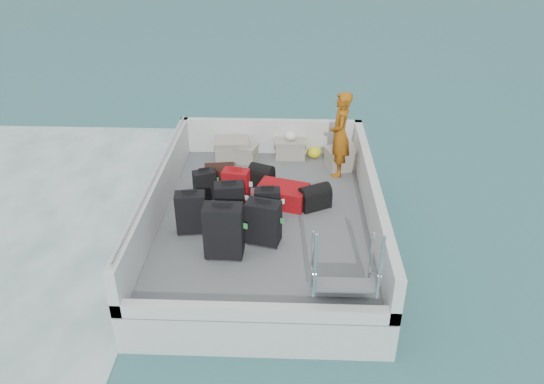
# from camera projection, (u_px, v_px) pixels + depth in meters

# --- Properties ---
(ground) EXTENTS (160.00, 160.00, 0.00)m
(ground) POSITION_uv_depth(u_px,v_px,m) (265.00, 246.00, 9.05)
(ground) COLOR #174953
(ground) RESTS_ON ground
(ferry_hull) EXTENTS (3.60, 5.00, 0.60)m
(ferry_hull) POSITION_uv_depth(u_px,v_px,m) (265.00, 231.00, 8.90)
(ferry_hull) COLOR silver
(ferry_hull) RESTS_ON ground
(deck) EXTENTS (3.30, 4.70, 0.02)m
(deck) POSITION_uv_depth(u_px,v_px,m) (265.00, 215.00, 8.74)
(deck) COLOR slate
(deck) RESTS_ON ferry_hull
(deck_fittings) EXTENTS (3.60, 5.00, 0.90)m
(deck_fittings) POSITION_uv_depth(u_px,v_px,m) (286.00, 206.00, 8.27)
(deck_fittings) COLOR silver
(deck_fittings) RESTS_ON deck
(suitcase_1) EXTENTS (0.48, 0.31, 0.68)m
(suitcase_1) POSITION_uv_depth(u_px,v_px,m) (191.00, 213.00, 8.14)
(suitcase_1) COLOR black
(suitcase_1) RESTS_ON deck
(suitcase_2) EXTENTS (0.43, 0.35, 0.54)m
(suitcase_2) POSITION_uv_depth(u_px,v_px,m) (205.00, 185.00, 9.06)
(suitcase_2) COLOR black
(suitcase_2) RESTS_ON deck
(suitcase_3) EXTENTS (0.56, 0.34, 0.83)m
(suitcase_3) POSITION_uv_depth(u_px,v_px,m) (224.00, 232.00, 7.57)
(suitcase_3) COLOR black
(suitcase_3) RESTS_ON deck
(suitcase_4) EXTENTS (0.50, 0.34, 0.68)m
(suitcase_4) POSITION_uv_depth(u_px,v_px,m) (230.00, 203.00, 8.40)
(suitcase_4) COLOR black
(suitcase_4) RESTS_ON deck
(suitcase_5) EXTENTS (0.47, 0.33, 0.60)m
(suitcase_5) POSITION_uv_depth(u_px,v_px,m) (236.00, 186.00, 8.96)
(suitcase_5) COLOR #9E0C10
(suitcase_5) RESTS_ON deck
(suitcase_6) EXTENTS (0.56, 0.41, 0.70)m
(suitcase_6) POSITION_uv_depth(u_px,v_px,m) (263.00, 223.00, 7.89)
(suitcase_6) COLOR black
(suitcase_6) RESTS_ON deck
(suitcase_7) EXTENTS (0.42, 0.26, 0.57)m
(suitcase_7) POSITION_uv_depth(u_px,v_px,m) (267.00, 205.00, 8.45)
(suitcase_7) COLOR black
(suitcase_7) RESTS_ON deck
(suitcase_8) EXTENTS (0.95, 0.76, 0.33)m
(suitcase_8) POSITION_uv_depth(u_px,v_px,m) (282.00, 195.00, 8.99)
(suitcase_8) COLOR #9E0C10
(suitcase_8) RESTS_ON deck
(duffel_0) EXTENTS (0.57, 0.38, 0.32)m
(duffel_0) POSITION_uv_depth(u_px,v_px,m) (220.00, 176.00, 9.59)
(duffel_0) COLOR black
(duffel_0) RESTS_ON deck
(duffel_1) EXTENTS (0.50, 0.44, 0.32)m
(duffel_1) POSITION_uv_depth(u_px,v_px,m) (262.00, 177.00, 9.54)
(duffel_1) COLOR black
(duffel_1) RESTS_ON deck
(duffel_2) EXTENTS (0.60, 0.51, 0.32)m
(duffel_2) POSITION_uv_depth(u_px,v_px,m) (315.00, 199.00, 8.88)
(duffel_2) COLOR black
(duffel_2) RESTS_ON deck
(crate_0) EXTENTS (0.67, 0.50, 0.38)m
(crate_0) POSITION_uv_depth(u_px,v_px,m) (232.00, 150.00, 10.47)
(crate_0) COLOR #A8A292
(crate_0) RESTS_ON deck
(crate_1) EXTENTS (0.59, 0.48, 0.31)m
(crate_1) POSITION_uv_depth(u_px,v_px,m) (243.00, 154.00, 10.42)
(crate_1) COLOR #A8A292
(crate_1) RESTS_ON deck
(crate_2) EXTENTS (0.58, 0.40, 0.35)m
(crate_2) POSITION_uv_depth(u_px,v_px,m) (290.00, 149.00, 10.55)
(crate_2) COLOR #A8A292
(crate_2) RESTS_ON deck
(crate_3) EXTENTS (0.74, 0.61, 0.38)m
(crate_3) POSITION_uv_depth(u_px,v_px,m) (344.00, 159.00, 10.13)
(crate_3) COLOR #A8A292
(crate_3) RESTS_ON deck
(yellow_bag) EXTENTS (0.28, 0.26, 0.22)m
(yellow_bag) POSITION_uv_depth(u_px,v_px,m) (314.00, 152.00, 10.57)
(yellow_bag) COLOR yellow
(yellow_bag) RESTS_ON deck
(white_bag) EXTENTS (0.24, 0.24, 0.18)m
(white_bag) POSITION_uv_depth(u_px,v_px,m) (291.00, 137.00, 10.42)
(white_bag) COLOR white
(white_bag) RESTS_ON crate_2
(passenger) EXTENTS (0.42, 0.62, 1.60)m
(passenger) POSITION_uv_depth(u_px,v_px,m) (340.00, 135.00, 9.63)
(passenger) COLOR orange
(passenger) RESTS_ON deck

